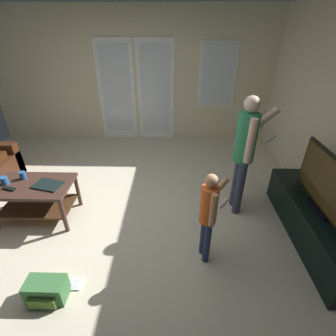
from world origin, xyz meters
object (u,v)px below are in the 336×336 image
Objects in this scene: person_child at (209,212)px; tv_remote_black at (9,189)px; laptop_closed at (48,185)px; cup_near_edge at (4,181)px; person_adult at (245,148)px; backpack at (46,290)px; tv_stand at (313,224)px; flat_screen_tv at (328,185)px; coffee_table at (35,194)px; loose_keyboard at (59,284)px; cup_by_laptop at (23,175)px.

person_child is 2.37m from tv_remote_black.
laptop_closed is 3.46× the size of cup_near_edge.
tv_remote_black is (-2.83, -0.34, -0.41)m from person_adult.
backpack is (-2.03, -1.36, -0.83)m from person_adult.
tv_stand is 0.55m from flat_screen_tv.
loose_keyboard is (0.63, -0.99, -0.36)m from coffee_table.
cup_by_laptop reaches higher than cup_near_edge.
cup_by_laptop is (-2.78, -0.11, -0.37)m from person_adult.
backpack is at bearing -51.09° from cup_near_edge.
cup_near_edge is at bearing 133.88° from loose_keyboard.
tv_stand is at bearing 12.72° from tv_remote_black.
tv_stand is at bearing 16.29° from backpack.
person_child is 2.51m from cup_near_edge.
person_adult is at bearing 144.72° from flat_screen_tv.
person_child is at bearing -17.82° from cup_by_laptop.
coffee_table is 1.22m from loose_keyboard.
person_adult is at bearing 2.23° from cup_by_laptop.
tv_stand is 2.84m from loose_keyboard.
person_child is at bearing -166.95° from tv_stand.
person_child is at bearing -13.99° from cup_near_edge.
laptop_closed is (-3.16, 0.28, -0.24)m from flat_screen_tv.
backpack is 1.52m from cup_by_laptop.
cup_near_edge is at bearing 179.09° from coffee_table.
person_child is at bearing 3.87° from tv_remote_black.
loose_keyboard is (-2.75, -0.68, -0.21)m from tv_stand.
coffee_table is 0.87× the size of flat_screen_tv.
person_adult is 2.45m from laptop_closed.
laptop_closed is at bearing -2.35° from cup_near_edge.
flat_screen_tv reaches higher than backpack.
laptop_closed is at bearing -4.51° from coffee_table.
flat_screen_tv reaches higher than laptop_closed.
cup_near_edge is 0.99× the size of cup_by_laptop.
cup_near_edge is (-2.43, 0.61, -0.08)m from person_child.
coffee_table is 2.83× the size of laptop_closed.
cup_near_edge is 0.57× the size of tv_remote_black.
flat_screen_tv is 3.57m from cup_by_laptop.
laptop_closed is 0.40m from cup_by_laptop.
flat_screen_tv is 3.72m from cup_near_edge.
flat_screen_tv is at bearing -6.91° from cup_by_laptop.
tv_remote_black reaches higher than backpack.
laptop_closed is (-1.89, 0.58, -0.12)m from person_child.
tv_stand is 4.93× the size of backpack.
tv_stand is 1.61× the size of flat_screen_tv.
person_adult is (-0.76, 0.54, 0.17)m from flat_screen_tv.
tv_stand is at bearing -4.78° from cup_near_edge.
loose_keyboard is (0.04, 0.14, -0.10)m from backpack.
laptop_closed reaches higher than loose_keyboard.
person_adult is 4.35× the size of backpack.
loose_keyboard is (-1.99, -1.22, -0.92)m from person_adult.
cup_by_laptop is at bearing 173.09° from flat_screen_tv.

